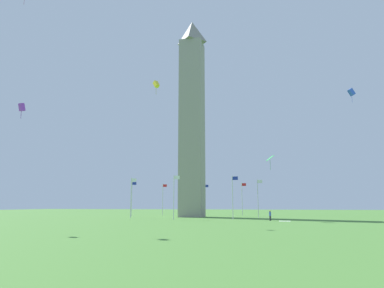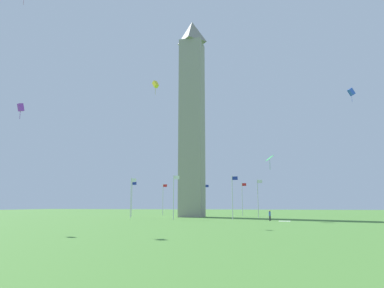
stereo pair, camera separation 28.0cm
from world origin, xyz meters
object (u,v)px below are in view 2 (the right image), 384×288
at_px(flagpole_w, 174,195).
at_px(flagpole_nw, 233,195).
at_px(obelisk_monument, 192,114).
at_px(flagpole_e, 205,198).
at_px(kite_green_diamond, 270,158).
at_px(flagpole_ne, 242,198).
at_px(picnic_blanket_near_first_person, 284,221).
at_px(person_blue_shirt, 270,216).
at_px(kite_yellow_box, 155,84).
at_px(kite_purple_box, 21,107).
at_px(kite_blue_box, 351,92).
at_px(flagpole_s, 132,197).
at_px(flagpole_se, 163,198).
at_px(flagpole_sw, 131,196).
at_px(flagpole_n, 258,196).

height_order(flagpole_w, flagpole_nw, same).
relative_size(obelisk_monument, flagpole_w, 5.83).
height_order(flagpole_e, kite_green_diamond, kite_green_diamond).
distance_m(obelisk_monument, kite_green_diamond, 26.06).
xyz_separation_m(flagpole_ne, flagpole_e, (-10.00, 4.14, 0.00)).
height_order(kite_green_diamond, picnic_blanket_near_first_person, kite_green_diamond).
xyz_separation_m(person_blue_shirt, kite_yellow_box, (-14.98, -14.98, 18.65)).
relative_size(flagpole_e, kite_purple_box, 4.61).
height_order(obelisk_monument, picnic_blanket_near_first_person, obelisk_monument).
relative_size(kite_blue_box, picnic_blanket_near_first_person, 1.46).
height_order(flagpole_e, person_blue_shirt, flagpole_e).
relative_size(kite_green_diamond, picnic_blanket_near_first_person, 1.34).
bearing_deg(flagpole_ne, flagpole_e, 157.50).
height_order(flagpole_s, kite_yellow_box, kite_yellow_box).
xyz_separation_m(obelisk_monument, flagpole_w, (0.06, -14.14, -18.64)).
distance_m(person_blue_shirt, kite_blue_box, 26.54).
bearing_deg(flagpole_se, flagpole_nw, -45.00).
relative_size(flagpole_se, kite_purple_box, 4.61).
height_order(flagpole_ne, flagpole_e, same).
bearing_deg(flagpole_sw, flagpole_s, 112.50).
height_order(flagpole_n, flagpole_e, same).
bearing_deg(flagpole_ne, flagpole_se, 180.00).
bearing_deg(flagpole_w, kite_purple_box, -106.47).
height_order(kite_yellow_box, kite_blue_box, kite_blue_box).
relative_size(person_blue_shirt, kite_yellow_box, 0.81).
relative_size(flagpole_ne, flagpole_e, 1.00).
xyz_separation_m(flagpole_w, kite_green_diamond, (16.91, -0.97, 5.88)).
bearing_deg(kite_purple_box, flagpole_s, 97.43).
height_order(person_blue_shirt, kite_green_diamond, kite_green_diamond).
height_order(obelisk_monument, kite_blue_box, obelisk_monument).
bearing_deg(person_blue_shirt, kite_purple_box, 93.43).
relative_size(flagpole_n, flagpole_se, 1.00).
bearing_deg(flagpole_sw, obelisk_monument, 45.17).
xyz_separation_m(flagpole_n, flagpole_nw, (-4.14, -10.00, 0.00)).
xyz_separation_m(flagpole_nw, kite_yellow_box, (-8.43, -19.16, 15.17)).
relative_size(flagpole_sw, picnic_blanket_near_first_person, 4.37).
xyz_separation_m(obelisk_monument, flagpole_nw, (10.06, -10.00, -18.64)).
height_order(kite_yellow_box, picnic_blanket_near_first_person, kite_yellow_box).
bearing_deg(flagpole_s, kite_yellow_box, -61.68).
bearing_deg(flagpole_ne, flagpole_nw, -90.00).
distance_m(flagpole_se, kite_purple_box, 53.69).
bearing_deg(kite_blue_box, obelisk_monument, 162.32).
bearing_deg(obelisk_monument, kite_green_diamond, -41.68).
bearing_deg(obelisk_monument, kite_blue_box, -17.68).
xyz_separation_m(kite_purple_box, picnic_blanket_near_first_person, (27.35, 27.87, -12.78)).
bearing_deg(flagpole_n, flagpole_e, 135.00).
bearing_deg(flagpole_w, picnic_blanket_near_first_person, -3.03).
relative_size(obelisk_monument, kite_yellow_box, 21.97).
bearing_deg(flagpole_s, flagpole_n, -0.00).
distance_m(flagpole_n, flagpole_e, 20.00).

